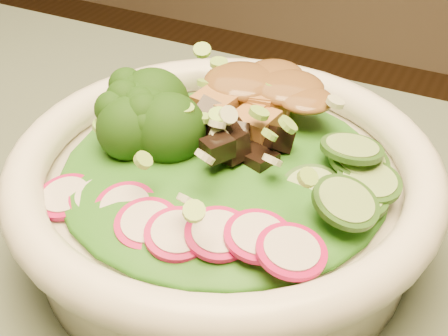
% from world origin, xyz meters
% --- Properties ---
extents(salad_bowl, '(0.28, 0.28, 0.08)m').
position_xyz_m(salad_bowl, '(0.02, 0.14, 0.79)').
color(salad_bowl, white).
rests_on(salad_bowl, dining_table).
extents(lettuce_bed, '(0.21, 0.21, 0.02)m').
position_xyz_m(lettuce_bed, '(0.02, 0.14, 0.81)').
color(lettuce_bed, '#195512').
rests_on(lettuce_bed, salad_bowl).
extents(broccoli_florets, '(0.10, 0.09, 0.05)m').
position_xyz_m(broccoli_florets, '(-0.04, 0.13, 0.83)').
color(broccoli_florets, black).
rests_on(broccoli_florets, salad_bowl).
extents(radish_slices, '(0.12, 0.06, 0.02)m').
position_xyz_m(radish_slices, '(0.03, 0.07, 0.82)').
color(radish_slices, '#AD0D4A').
rests_on(radish_slices, salad_bowl).
extents(cucumber_slices, '(0.09, 0.09, 0.04)m').
position_xyz_m(cucumber_slices, '(0.09, 0.14, 0.82)').
color(cucumber_slices, '#9AC56D').
rests_on(cucumber_slices, salad_bowl).
extents(mushroom_heap, '(0.09, 0.09, 0.04)m').
position_xyz_m(mushroom_heap, '(0.02, 0.15, 0.83)').
color(mushroom_heap, black).
rests_on(mushroom_heap, salad_bowl).
extents(tofu_cubes, '(0.10, 0.08, 0.04)m').
position_xyz_m(tofu_cubes, '(0.02, 0.20, 0.82)').
color(tofu_cubes, '#9E6C34').
rests_on(tofu_cubes, salad_bowl).
extents(peanut_sauce, '(0.07, 0.06, 0.02)m').
position_xyz_m(peanut_sauce, '(0.02, 0.20, 0.84)').
color(peanut_sauce, brown).
rests_on(peanut_sauce, tofu_cubes).
extents(scallion_garnish, '(0.20, 0.20, 0.02)m').
position_xyz_m(scallion_garnish, '(0.02, 0.14, 0.84)').
color(scallion_garnish, '#82BD42').
rests_on(scallion_garnish, salad_bowl).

